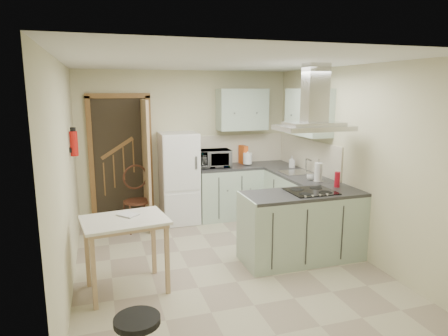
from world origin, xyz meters
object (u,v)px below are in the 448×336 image
object	(u,v)px
extractor_hood	(314,128)
drop_leaf_table	(126,255)
microwave	(214,158)
fridge	(179,178)
peninsula	(303,226)
bentwood_chair	(137,201)

from	to	relation	value
extractor_hood	drop_leaf_table	size ratio (longest dim) A/B	1.02
drop_leaf_table	microwave	size ratio (longest dim) A/B	1.66
fridge	drop_leaf_table	world-z (taller)	fridge
drop_leaf_table	microwave	bearing A→B (deg)	44.85
fridge	microwave	world-z (taller)	fridge
drop_leaf_table	peninsula	bearing A→B (deg)	-3.78
peninsula	drop_leaf_table	size ratio (longest dim) A/B	1.76
microwave	drop_leaf_table	bearing A→B (deg)	-124.77
drop_leaf_table	bentwood_chair	bearing A→B (deg)	73.22
bentwood_chair	microwave	size ratio (longest dim) A/B	1.75
peninsula	microwave	world-z (taller)	microwave
extractor_hood	fridge	bearing A→B (deg)	123.79
extractor_hood	drop_leaf_table	bearing A→B (deg)	-176.17
fridge	drop_leaf_table	bearing A→B (deg)	-115.45
drop_leaf_table	bentwood_chair	world-z (taller)	bentwood_chair
drop_leaf_table	bentwood_chair	xyz separation A→B (m)	(0.31, 1.93, 0.05)
drop_leaf_table	bentwood_chair	distance (m)	1.96
fridge	extractor_hood	xyz separation A→B (m)	(1.32, -1.98, 0.97)
peninsula	drop_leaf_table	bearing A→B (deg)	-176.00
drop_leaf_table	extractor_hood	bearing A→B (deg)	-3.95
extractor_hood	microwave	size ratio (longest dim) A/B	1.70
fridge	extractor_hood	size ratio (longest dim) A/B	1.67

